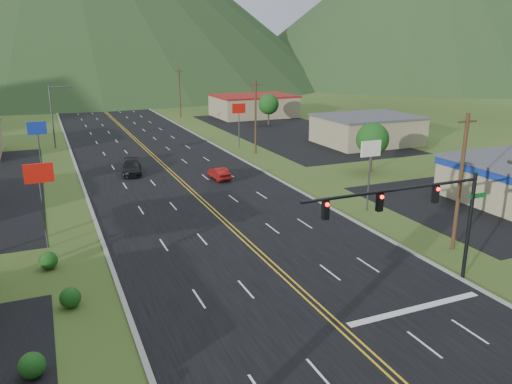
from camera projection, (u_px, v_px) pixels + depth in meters
name	position (u px, v px, depth m)	size (l,w,h in m)	color
traffic_signal	(421.00, 207.00, 29.18)	(13.10, 0.43, 7.00)	black
streetlight_west	(54.00, 112.00, 71.73)	(3.28, 0.25, 9.00)	#59595E
building_east_mid	(367.00, 130.00, 75.88)	(14.40, 11.40, 4.30)	tan
building_east_far	(253.00, 106.00, 105.20)	(16.40, 12.40, 4.50)	tan
pole_sign_west_a	(40.00, 182.00, 35.62)	(2.00, 0.18, 6.40)	#59595E
pole_sign_west_b	(38.00, 134.00, 55.01)	(2.00, 0.18, 6.40)	#59595E
pole_sign_east_a	(370.00, 156.00, 44.07)	(2.00, 0.18, 6.40)	#59595E
pole_sign_east_b	(239.00, 113.00, 72.28)	(2.00, 0.18, 6.40)	#59595E
tree_east_a	(373.00, 139.00, 58.38)	(3.84, 3.84, 5.82)	#382314
tree_east_b	(269.00, 104.00, 93.40)	(3.84, 3.84, 5.82)	#382314
utility_pole_a	(460.00, 182.00, 35.42)	(1.60, 0.28, 10.00)	#382314
utility_pole_b	(256.00, 117.00, 68.04)	(1.60, 0.28, 10.00)	#382314
utility_pole_c	(180.00, 92.00, 103.31)	(1.60, 0.28, 10.00)	#382314
utility_pole_d	(142.00, 81.00, 138.58)	(1.60, 0.28, 10.00)	#382314
car_dark_mid	(132.00, 168.00, 57.96)	(2.09, 5.15, 1.50)	black
car_red_far	(219.00, 173.00, 55.84)	(1.39, 3.98, 1.31)	maroon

